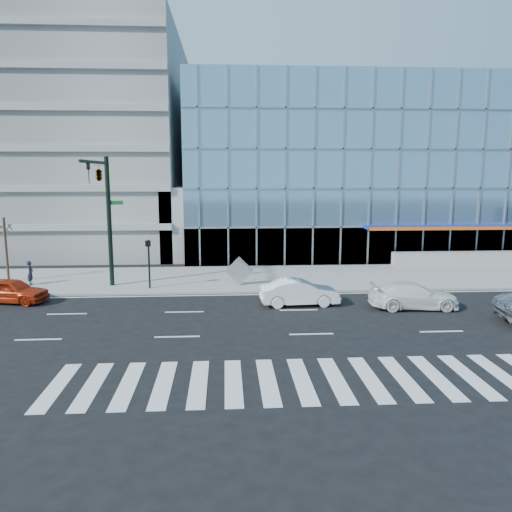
# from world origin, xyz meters

# --- Properties ---
(ground) EXTENTS (160.00, 160.00, 0.00)m
(ground) POSITION_xyz_m (0.00, 0.00, 0.00)
(ground) COLOR black
(ground) RESTS_ON ground
(sidewalk) EXTENTS (120.00, 8.00, 0.15)m
(sidewalk) POSITION_xyz_m (0.00, 8.00, 0.07)
(sidewalk) COLOR gray
(sidewalk) RESTS_ON ground
(theatre_building) EXTENTS (42.00, 26.00, 15.00)m
(theatre_building) POSITION_xyz_m (14.00, 26.00, 7.50)
(theatre_building) COLOR #719FBC
(theatre_building) RESTS_ON ground
(parking_garage) EXTENTS (24.00, 24.00, 20.00)m
(parking_garage) POSITION_xyz_m (-20.00, 26.00, 10.00)
(parking_garage) COLOR gray
(parking_garage) RESTS_ON ground
(ramp_block) EXTENTS (6.00, 8.00, 6.00)m
(ramp_block) POSITION_xyz_m (-6.00, 18.00, 3.00)
(ramp_block) COLOR gray
(ramp_block) RESTS_ON ground
(tower_backdrop) EXTENTS (14.00, 14.00, 48.00)m
(tower_backdrop) POSITION_xyz_m (-30.00, 70.00, 24.00)
(tower_backdrop) COLOR gray
(tower_backdrop) RESTS_ON ground
(traffic_signal) EXTENTS (1.14, 5.74, 8.00)m
(traffic_signal) POSITION_xyz_m (-11.00, 4.57, 6.16)
(traffic_signal) COLOR black
(traffic_signal) RESTS_ON sidewalk
(ped_signal_post) EXTENTS (0.30, 0.33, 3.00)m
(ped_signal_post) POSITION_xyz_m (-8.50, 4.94, 2.14)
(ped_signal_post) COLOR black
(ped_signal_post) RESTS_ON sidewalk
(street_tree_near) EXTENTS (1.10, 1.10, 4.23)m
(street_tree_near) POSITION_xyz_m (-18.00, 7.50, 3.78)
(street_tree_near) COLOR #332319
(street_tree_near) RESTS_ON sidewalk
(white_suv) EXTENTS (4.81, 2.16, 1.37)m
(white_suv) POSITION_xyz_m (6.19, 0.01, 0.68)
(white_suv) COLOR white
(white_suv) RESTS_ON ground
(white_sedan) EXTENTS (4.37, 1.70, 1.42)m
(white_sedan) POSITION_xyz_m (0.19, 1.03, 0.71)
(white_sedan) COLOR white
(white_sedan) RESTS_ON ground
(red_sedan) EXTENTS (4.29, 2.43, 1.38)m
(red_sedan) POSITION_xyz_m (-15.76, 2.53, 0.69)
(red_sedan) COLOR #AF290D
(red_sedan) RESTS_ON ground
(pedestrian) EXTENTS (0.44, 0.60, 1.53)m
(pedestrian) POSITION_xyz_m (-16.18, 6.43, 0.92)
(pedestrian) COLOR black
(pedestrian) RESTS_ON sidewalk
(tilted_panel) EXTENTS (1.84, 0.08, 1.84)m
(tilted_panel) POSITION_xyz_m (-2.97, 5.49, 1.07)
(tilted_panel) COLOR gray
(tilted_panel) RESTS_ON sidewalk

